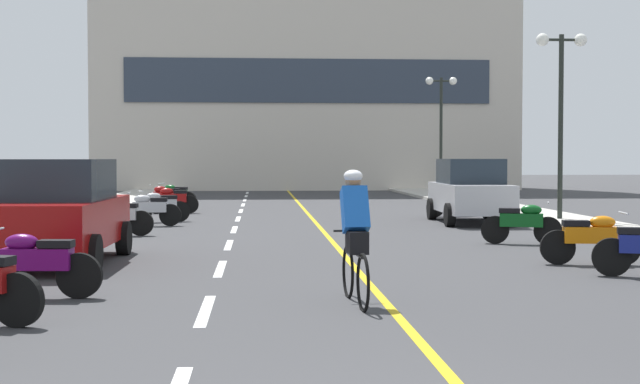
% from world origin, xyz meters
% --- Properties ---
extents(ground_plane, '(140.00, 140.00, 0.00)m').
position_xyz_m(ground_plane, '(0.00, 21.00, 0.00)').
color(ground_plane, '#38383A').
extents(curb_left, '(2.40, 72.00, 0.12)m').
position_xyz_m(curb_left, '(-7.20, 24.00, 0.06)').
color(curb_left, '#B7B2A8').
rests_on(curb_left, ground).
extents(curb_right, '(2.40, 72.00, 0.12)m').
position_xyz_m(curb_right, '(7.20, 24.00, 0.06)').
color(curb_right, '#B7B2A8').
rests_on(curb_right, ground).
extents(lane_dash_1, '(0.14, 2.20, 0.01)m').
position_xyz_m(lane_dash_1, '(-2.00, 6.00, 0.00)').
color(lane_dash_1, silver).
rests_on(lane_dash_1, ground).
extents(lane_dash_2, '(0.14, 2.20, 0.01)m').
position_xyz_m(lane_dash_2, '(-2.00, 10.00, 0.00)').
color(lane_dash_2, silver).
rests_on(lane_dash_2, ground).
extents(lane_dash_3, '(0.14, 2.20, 0.01)m').
position_xyz_m(lane_dash_3, '(-2.00, 14.00, 0.00)').
color(lane_dash_3, silver).
rests_on(lane_dash_3, ground).
extents(lane_dash_4, '(0.14, 2.20, 0.01)m').
position_xyz_m(lane_dash_4, '(-2.00, 18.00, 0.00)').
color(lane_dash_4, silver).
rests_on(lane_dash_4, ground).
extents(lane_dash_5, '(0.14, 2.20, 0.01)m').
position_xyz_m(lane_dash_5, '(-2.00, 22.00, 0.00)').
color(lane_dash_5, silver).
rests_on(lane_dash_5, ground).
extents(lane_dash_6, '(0.14, 2.20, 0.01)m').
position_xyz_m(lane_dash_6, '(-2.00, 26.00, 0.00)').
color(lane_dash_6, silver).
rests_on(lane_dash_6, ground).
extents(lane_dash_7, '(0.14, 2.20, 0.01)m').
position_xyz_m(lane_dash_7, '(-2.00, 30.00, 0.00)').
color(lane_dash_7, silver).
rests_on(lane_dash_7, ground).
extents(lane_dash_8, '(0.14, 2.20, 0.01)m').
position_xyz_m(lane_dash_8, '(-2.00, 34.00, 0.00)').
color(lane_dash_8, silver).
rests_on(lane_dash_8, ground).
extents(lane_dash_9, '(0.14, 2.20, 0.01)m').
position_xyz_m(lane_dash_9, '(-2.00, 38.00, 0.00)').
color(lane_dash_9, silver).
rests_on(lane_dash_9, ground).
extents(lane_dash_10, '(0.14, 2.20, 0.01)m').
position_xyz_m(lane_dash_10, '(-2.00, 42.00, 0.00)').
color(lane_dash_10, silver).
rests_on(lane_dash_10, ground).
extents(lane_dash_11, '(0.14, 2.20, 0.01)m').
position_xyz_m(lane_dash_11, '(-2.00, 46.00, 0.00)').
color(lane_dash_11, silver).
rests_on(lane_dash_11, ground).
extents(centre_line_yellow, '(0.12, 66.00, 0.01)m').
position_xyz_m(centre_line_yellow, '(0.25, 24.00, 0.00)').
color(centre_line_yellow, gold).
rests_on(centre_line_yellow, ground).
extents(office_building, '(24.59, 6.89, 20.71)m').
position_xyz_m(office_building, '(1.45, 48.39, 10.35)').
color(office_building, beige).
rests_on(office_building, ground).
extents(street_lamp_mid, '(1.46, 0.36, 5.25)m').
position_xyz_m(street_lamp_mid, '(7.19, 19.80, 3.95)').
color(street_lamp_mid, black).
rests_on(street_lamp_mid, curb_right).
extents(street_lamp_far, '(1.46, 0.36, 5.46)m').
position_xyz_m(street_lamp_far, '(7.01, 35.41, 4.08)').
color(street_lamp_far, black).
rests_on(street_lamp_far, curb_right).
extents(parked_car_near, '(1.99, 4.24, 1.82)m').
position_xyz_m(parked_car_near, '(-4.80, 10.85, 0.92)').
color(parked_car_near, black).
rests_on(parked_car_near, ground).
extents(parked_car_mid, '(2.01, 4.24, 1.82)m').
position_xyz_m(parked_car_mid, '(4.62, 19.92, 0.92)').
color(parked_car_mid, black).
rests_on(parked_car_mid, ground).
extents(motorcycle_2, '(1.70, 0.60, 0.92)m').
position_xyz_m(motorcycle_2, '(-4.26, 7.05, 0.47)').
color(motorcycle_2, black).
rests_on(motorcycle_2, ground).
extents(motorcycle_4, '(1.70, 0.60, 0.92)m').
position_xyz_m(motorcycle_4, '(4.34, 10.07, 0.47)').
color(motorcycle_4, black).
rests_on(motorcycle_4, ground).
extents(motorcycle_5, '(1.64, 0.79, 0.92)m').
position_xyz_m(motorcycle_5, '(4.24, 13.70, 0.47)').
color(motorcycle_5, black).
rests_on(motorcycle_5, ground).
extents(motorcycle_6, '(1.70, 0.60, 0.92)m').
position_xyz_m(motorcycle_6, '(-4.71, 16.39, 0.47)').
color(motorcycle_6, black).
rests_on(motorcycle_6, ground).
extents(motorcycle_7, '(1.70, 0.60, 0.92)m').
position_xyz_m(motorcycle_7, '(-4.33, 19.30, 0.47)').
color(motorcycle_7, black).
rests_on(motorcycle_7, ground).
extents(motorcycle_8, '(1.66, 0.74, 0.92)m').
position_xyz_m(motorcycle_8, '(-4.20, 20.79, 0.47)').
color(motorcycle_8, black).
rests_on(motorcycle_8, ground).
extents(motorcycle_9, '(1.65, 0.75, 0.92)m').
position_xyz_m(motorcycle_9, '(4.69, 22.67, 0.47)').
color(motorcycle_9, black).
rests_on(motorcycle_9, ground).
extents(motorcycle_10, '(1.70, 0.60, 0.92)m').
position_xyz_m(motorcycle_10, '(-4.24, 24.76, 0.47)').
color(motorcycle_10, black).
rests_on(motorcycle_10, ground).
extents(motorcycle_11, '(1.70, 0.60, 0.92)m').
position_xyz_m(motorcycle_11, '(-4.65, 26.60, 0.47)').
color(motorcycle_11, black).
rests_on(motorcycle_11, ground).
extents(motorcycle_12, '(1.64, 0.80, 0.92)m').
position_xyz_m(motorcycle_12, '(-4.50, 28.26, 0.47)').
color(motorcycle_12, black).
rests_on(motorcycle_12, ground).
extents(cyclist_rider, '(0.42, 1.77, 1.71)m').
position_xyz_m(cyclist_rider, '(-0.15, 6.35, 0.89)').
color(cyclist_rider, black).
rests_on(cyclist_rider, ground).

